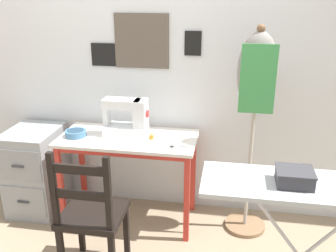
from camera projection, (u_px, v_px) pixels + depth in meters
name	position (u px, v px, depth m)	size (l,w,h in m)	color
ground_plane	(123.00, 236.00, 2.92)	(14.00, 14.00, 0.00)	gray
wall_back	(136.00, 60.00, 3.01)	(10.00, 0.07, 2.55)	silver
sewing_table	(128.00, 149.00, 2.92)	(1.07, 0.51, 0.73)	silver
sewing_machine	(128.00, 119.00, 2.89)	(0.35, 0.17, 0.32)	white
fabric_bowl	(76.00, 133.00, 2.91)	(0.16, 0.16, 0.05)	teal
scissors	(176.00, 146.00, 2.73)	(0.13, 0.09, 0.01)	silver
thread_spool_near_machine	(151.00, 137.00, 2.85)	(0.04, 0.04, 0.04)	orange
wooden_chair	(91.00, 216.00, 2.41)	(0.40, 0.38, 0.93)	black
filing_cabinet	(37.00, 170.00, 3.19)	(0.40, 0.52, 0.72)	#93999E
dress_form	(256.00, 89.00, 2.63)	(0.32, 0.32, 1.60)	#846647
ironing_board	(310.00, 193.00, 1.91)	(1.11, 0.37, 0.89)	#ADB2B7
storage_box	(295.00, 177.00, 1.88)	(0.19, 0.16, 0.08)	#333338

